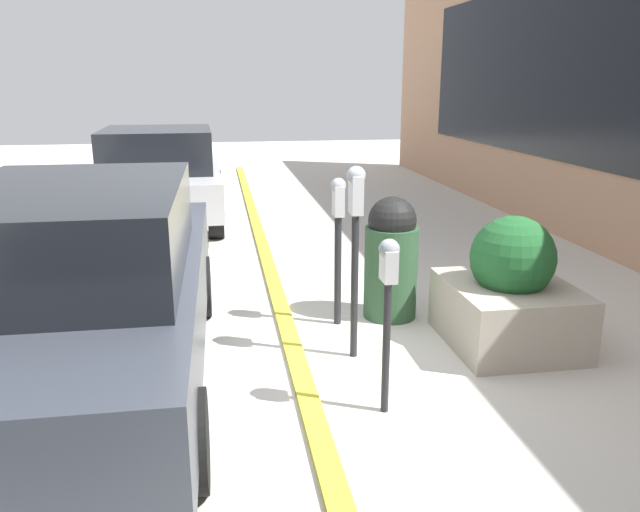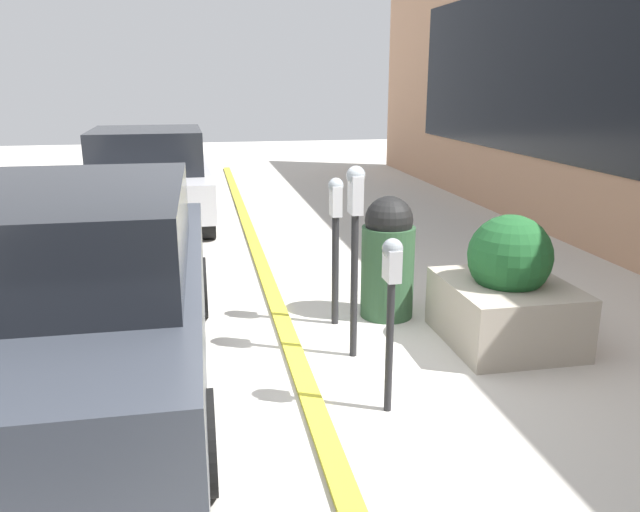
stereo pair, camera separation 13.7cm
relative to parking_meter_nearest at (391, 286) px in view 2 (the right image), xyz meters
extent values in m
plane|color=beige|center=(0.90, 0.44, -0.93)|extent=(40.00, 40.00, 0.00)
cube|color=gold|center=(0.90, 0.52, -0.91)|extent=(24.50, 0.16, 0.04)
cube|color=black|center=(6.41, -3.95, 1.53)|extent=(7.35, 0.02, 2.68)
cylinder|color=#232326|center=(0.00, 0.00, -0.45)|extent=(0.05, 0.05, 0.97)
cube|color=#B7B7BC|center=(0.00, 0.00, 0.15)|extent=(0.17, 0.09, 0.22)
sphere|color=gray|center=(0.00, 0.00, 0.26)|extent=(0.14, 0.14, 0.14)
cylinder|color=#232326|center=(0.94, 0.02, -0.31)|extent=(0.06, 0.06, 1.24)
cube|color=#B7B7BC|center=(0.94, 0.02, 0.46)|extent=(0.18, 0.09, 0.31)
sphere|color=gray|center=(0.94, 0.02, 0.62)|extent=(0.15, 0.15, 0.15)
cylinder|color=#232326|center=(1.69, 0.02, -0.40)|extent=(0.07, 0.07, 1.07)
cube|color=#B7B7BC|center=(1.69, 0.02, 0.28)|extent=(0.17, 0.09, 0.28)
sphere|color=gray|center=(1.69, 0.02, 0.42)|extent=(0.15, 0.15, 0.15)
cube|color=#A39989|center=(0.98, -1.38, -0.65)|extent=(1.19, 1.05, 0.56)
sphere|color=#1E5628|center=(0.98, -1.38, -0.14)|extent=(0.73, 0.73, 0.73)
cube|color=#383D47|center=(0.73, 2.12, -0.29)|extent=(4.52, 1.74, 0.69)
cube|color=black|center=(0.55, 2.12, 0.36)|extent=(2.35, 1.53, 0.60)
cylinder|color=black|center=(2.13, 1.32, -0.63)|extent=(0.60, 0.21, 0.60)
cylinder|color=black|center=(2.13, 2.91, -0.63)|extent=(0.60, 0.21, 0.60)
cylinder|color=black|center=(-0.67, 1.32, -0.63)|extent=(0.60, 0.21, 0.60)
cube|color=#B7B7BC|center=(6.59, 2.03, -0.31)|extent=(3.92, 2.00, 0.57)
cube|color=black|center=(6.43, 2.03, 0.30)|extent=(2.06, 1.72, 0.64)
cylinder|color=black|center=(7.78, 1.16, -0.59)|extent=(0.69, 0.23, 0.69)
cylinder|color=black|center=(7.78, 2.90, -0.59)|extent=(0.69, 0.23, 0.69)
cylinder|color=black|center=(5.39, 1.16, -0.59)|extent=(0.69, 0.23, 0.69)
cylinder|color=black|center=(5.39, 2.90, -0.59)|extent=(0.69, 0.23, 0.69)
cylinder|color=#2D5133|center=(1.81, -0.54, -0.48)|extent=(0.52, 0.52, 0.91)
sphere|color=black|center=(1.81, -0.54, 0.04)|extent=(0.47, 0.47, 0.47)
camera|label=1|loc=(-3.86, 1.10, 1.33)|focal=35.00mm
camera|label=2|loc=(-3.84, 1.23, 1.33)|focal=35.00mm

